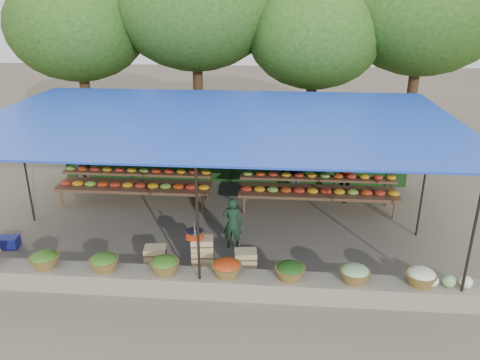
# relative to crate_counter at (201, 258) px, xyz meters

# --- Properties ---
(ground) EXTENTS (60.00, 60.00, 0.00)m
(ground) POSITION_rel_crate_counter_xyz_m (0.12, 1.99, -0.31)
(ground) COLOR #655D4A
(ground) RESTS_ON ground
(stone_curb) EXTENTS (10.60, 0.55, 0.40)m
(stone_curb) POSITION_rel_crate_counter_xyz_m (0.12, -0.76, -0.11)
(stone_curb) COLOR gray
(stone_curb) RESTS_ON ground
(stall_canopy) EXTENTS (10.80, 6.60, 2.82)m
(stall_canopy) POSITION_rel_crate_counter_xyz_m (0.12, 2.05, 2.37)
(stall_canopy) COLOR black
(stall_canopy) RESTS_ON ground
(produce_baskets) EXTENTS (8.98, 0.58, 0.34)m
(produce_baskets) POSITION_rel_crate_counter_xyz_m (0.02, -0.76, 0.25)
(produce_baskets) COLOR brown
(produce_baskets) RESTS_ON stone_curb
(netting_backdrop) EXTENTS (10.60, 0.06, 2.50)m
(netting_backdrop) POSITION_rel_crate_counter_xyz_m (0.12, 5.14, 0.94)
(netting_backdrop) COLOR #1B4217
(netting_backdrop) RESTS_ON ground
(tree_row) EXTENTS (16.51, 5.50, 7.12)m
(tree_row) POSITION_rel_crate_counter_xyz_m (0.62, 8.07, 4.39)
(tree_row) COLOR #321C12
(tree_row) RESTS_ON ground
(fruit_table_left) EXTENTS (4.21, 0.95, 0.93)m
(fruit_table_left) POSITION_rel_crate_counter_xyz_m (-2.37, 3.34, 0.30)
(fruit_table_left) COLOR #513520
(fruit_table_left) RESTS_ON ground
(fruit_table_right) EXTENTS (4.21, 0.95, 0.93)m
(fruit_table_right) POSITION_rel_crate_counter_xyz_m (2.63, 3.34, 0.30)
(fruit_table_right) COLOR #513520
(fruit_table_right) RESTS_ON ground
(crate_counter) EXTENTS (2.39, 0.39, 0.77)m
(crate_counter) POSITION_rel_crate_counter_xyz_m (0.00, 0.00, 0.00)
(crate_counter) COLOR tan
(crate_counter) RESTS_ON ground
(weighing_scale) EXTENTS (0.35, 0.35, 0.37)m
(weighing_scale) POSITION_rel_crate_counter_xyz_m (-0.12, 0.00, 0.55)
(weighing_scale) COLOR red
(weighing_scale) RESTS_ON crate_counter
(vendor_seated) EXTENTS (0.48, 0.34, 1.23)m
(vendor_seated) POSITION_rel_crate_counter_xyz_m (0.55, 1.03, 0.30)
(vendor_seated) COLOR #193721
(vendor_seated) RESTS_ON ground
(customer_left) EXTENTS (0.89, 0.80, 1.49)m
(customer_left) POSITION_rel_crate_counter_xyz_m (-4.09, 4.10, 0.44)
(customer_left) COLOR slate
(customer_left) RESTS_ON ground
(customer_mid) EXTENTS (1.38, 1.27, 1.86)m
(customer_mid) POSITION_rel_crate_counter_xyz_m (2.11, 4.41, 0.62)
(customer_mid) COLOR slate
(customer_mid) RESTS_ON ground
(customer_right) EXTENTS (0.94, 0.84, 1.53)m
(customer_right) POSITION_rel_crate_counter_xyz_m (3.40, 3.97, 0.45)
(customer_right) COLOR slate
(customer_right) RESTS_ON ground
(blue_crate_front) EXTENTS (0.63, 0.51, 0.34)m
(blue_crate_front) POSITION_rel_crate_counter_xyz_m (-3.14, -0.61, -0.14)
(blue_crate_front) COLOR navy
(blue_crate_front) RESTS_ON ground
(blue_crate_back) EXTENTS (0.48, 0.37, 0.26)m
(blue_crate_back) POSITION_rel_crate_counter_xyz_m (-4.57, 0.59, -0.18)
(blue_crate_back) COLOR navy
(blue_crate_back) RESTS_ON ground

